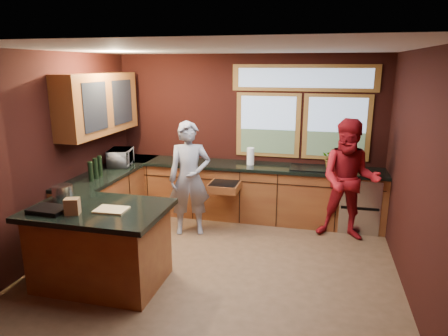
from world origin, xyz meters
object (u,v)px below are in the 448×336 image
at_px(person_grey, 190,179).
at_px(stock_pot, 63,193).
at_px(cutting_board, 111,210).
at_px(island, 101,245).
at_px(person_red, 349,180).

bearing_deg(person_grey, stock_pot, -144.43).
bearing_deg(cutting_board, stock_pot, 165.07).
distance_m(island, stock_pot, 0.80).
relative_size(person_red, stock_pot, 7.46).
bearing_deg(person_red, stock_pot, -145.92).
xyz_separation_m(person_red, stock_pot, (-3.41, -1.87, 0.14)).
height_order(island, person_red, person_red).
xyz_separation_m(island, stock_pot, (-0.55, 0.15, 0.56)).
distance_m(person_grey, person_red, 2.35).
relative_size(island, person_grey, 0.90).
xyz_separation_m(island, person_grey, (0.55, 1.65, 0.39)).
height_order(person_grey, person_red, person_red).
bearing_deg(island, person_grey, 71.76).
bearing_deg(stock_pot, person_grey, 53.93).
distance_m(island, cutting_board, 0.52).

